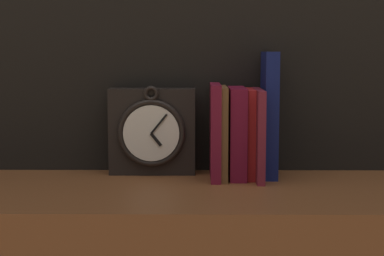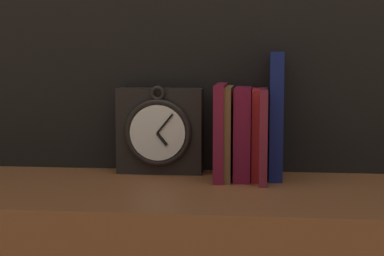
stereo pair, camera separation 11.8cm
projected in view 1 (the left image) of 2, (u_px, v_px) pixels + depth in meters
clock at (152, 131)px, 1.33m from camera, size 0.18×0.07×0.19m
book_slot0_maroon at (215, 131)px, 1.29m from camera, size 0.02×0.14×0.19m
book_slot1_brown at (223, 132)px, 1.29m from camera, size 0.01×0.14×0.18m
book_slot2_maroon at (237, 133)px, 1.29m from camera, size 0.03×0.13×0.18m
book_slot3_red at (250, 133)px, 1.30m from camera, size 0.02×0.12×0.18m
book_slot4_maroon at (258, 134)px, 1.28m from camera, size 0.02×0.16×0.18m
book_slot5_navy at (269, 115)px, 1.30m from camera, size 0.03×0.11×0.25m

